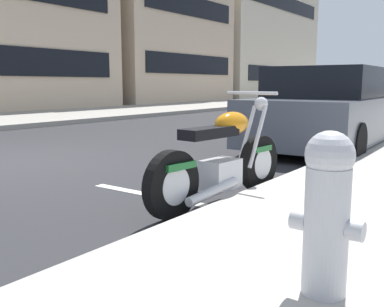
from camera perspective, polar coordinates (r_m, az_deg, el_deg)
sidewalk_far_curb at (r=20.17m, az=-4.00°, el=5.84°), size 120.00×5.00×0.14m
parking_stall_stripe at (r=4.61m, az=-2.67°, el=-5.89°), size 0.12×2.20×0.01m
parked_motorcycle at (r=4.39m, az=3.94°, el=-1.03°), size 2.05×0.62×1.11m
parked_car_across_street at (r=8.59m, az=17.24°, el=5.34°), size 4.42×2.02×1.48m
parked_car_second_in_row at (r=13.23m, az=23.38°, el=6.05°), size 4.38×1.99×1.42m
crossing_truck at (r=31.47m, az=21.92°, el=7.88°), size 2.44×5.08×1.94m
fire_hydrant at (r=2.28m, az=17.07°, el=-6.91°), size 0.24×0.36×0.83m
townhouse_far_uphill at (r=29.57m, az=-8.65°, el=16.73°), size 9.50×10.52×10.39m
townhouse_near_left at (r=39.29m, az=5.70°, el=13.73°), size 14.33×9.14×8.85m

